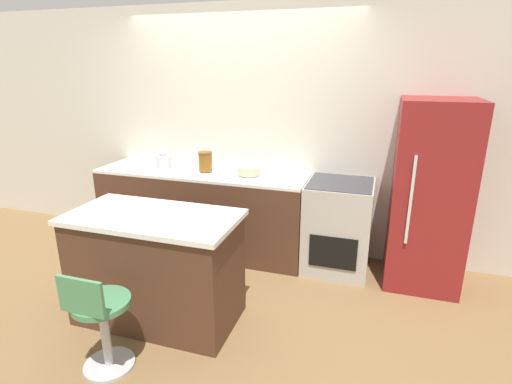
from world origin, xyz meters
TOP-DOWN VIEW (x-y plane):
  - ground_plane at (0.00, 0.00)m, footprint 14.00×14.00m
  - wall_back at (0.00, 0.69)m, footprint 8.00×0.06m
  - back_counter at (-0.34, 0.34)m, footprint 2.29×0.64m
  - kitchen_island at (-0.15, -0.95)m, footprint 1.32×0.69m
  - oven_range at (1.13, 0.34)m, footprint 0.63×0.65m
  - refrigerator at (1.92, 0.33)m, footprint 0.64×0.69m
  - stool_chair at (-0.18, -1.59)m, footprint 0.38×0.38m
  - kettle at (-0.79, 0.34)m, footprint 0.16×0.16m
  - mixing_bowl at (0.20, 0.34)m, footprint 0.23×0.23m
  - canister_jar at (-0.29, 0.34)m, footprint 0.15×0.15m

SIDE VIEW (x-z plane):
  - ground_plane at x=0.00m, z-range 0.00..0.00m
  - stool_chair at x=-0.18m, z-range -0.01..0.76m
  - back_counter at x=-0.34m, z-range 0.00..0.91m
  - kitchen_island at x=-0.15m, z-range 0.00..0.90m
  - oven_range at x=1.13m, z-range 0.00..0.91m
  - refrigerator at x=1.92m, z-range 0.00..1.72m
  - mixing_bowl at x=0.20m, z-range 0.91..0.99m
  - kettle at x=-0.79m, z-range 0.89..1.10m
  - canister_jar at x=-0.29m, z-range 0.91..1.12m
  - wall_back at x=0.00m, z-range 0.00..2.60m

